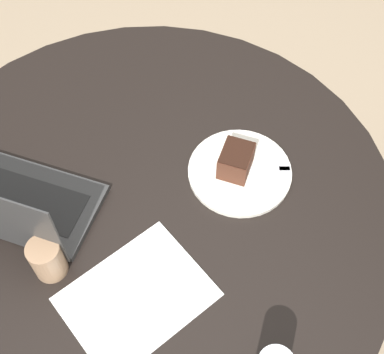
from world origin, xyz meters
The scene contains 8 objects.
ground_plane centered at (0.00, 0.00, 0.00)m, with size 12.00×12.00×0.00m, color gray.
dining_table centered at (0.00, 0.00, 0.61)m, with size 1.22×1.22×0.77m.
paper_document centered at (-0.12, -0.21, 0.77)m, with size 0.33×0.27×0.00m.
plate centered at (0.24, -0.05, 0.78)m, with size 0.25×0.25×0.01m.
cake_slice centered at (0.23, -0.04, 0.82)m, with size 0.11×0.11×0.07m.
fork centered at (0.29, -0.08, 0.79)m, with size 0.16×0.11×0.00m.
coffee_glass centered at (-0.25, -0.06, 0.82)m, with size 0.07×0.07×0.10m.
laptop centered at (-0.26, 0.11, 0.82)m, with size 0.37×0.39×0.23m.
Camera 1 is at (-0.23, -0.62, 1.86)m, focal length 50.00 mm.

